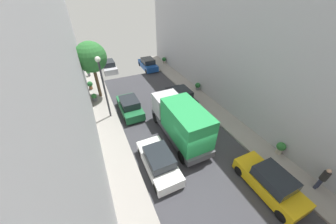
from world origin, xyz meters
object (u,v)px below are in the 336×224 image
potted_plant_4 (88,72)px  potted_plant_5 (94,97)px  potted_plant_2 (281,148)px  lamp_post (102,80)px  potted_plant_1 (90,85)px  pedestrian (323,178)px  potted_plant_0 (198,86)px  parked_car_left_2 (159,161)px  parked_car_right_2 (181,96)px  parked_car_right_1 (270,182)px  parked_car_right_3 (148,64)px  delivery_truck (181,121)px  parked_car_left_3 (130,106)px  street_tree_0 (91,57)px  potted_plant_3 (164,60)px  parked_car_left_4 (109,66)px

potted_plant_4 → potted_plant_5: bearing=-90.4°
potted_plant_2 → lamp_post: (-10.34, 9.91, 3.14)m
potted_plant_1 → pedestrian: bearing=-59.9°
lamp_post → potted_plant_1: bearing=99.9°
potted_plant_0 → lamp_post: bearing=-174.9°
parked_car_left_2 → potted_plant_0: size_ratio=4.81×
parked_car_right_2 → parked_car_left_2: bearing=-128.3°
parked_car_right_1 → lamp_post: size_ratio=0.74×
potted_plant_0 → potted_plant_5: potted_plant_0 is taller
parked_car_right_3 → potted_plant_0: (2.95, -8.90, -0.08)m
delivery_truck → potted_plant_2: delivery_truck is taller
parked_car_right_2 → delivery_truck: (-2.70, -4.81, 1.07)m
parked_car_left_2 → parked_car_left_3: (0.00, 7.27, 0.00)m
parked_car_right_3 → potted_plant_5: parked_car_right_3 is taller
street_tree_0 → potted_plant_2: (10.67, -14.18, -3.76)m
parked_car_right_3 → potted_plant_0: size_ratio=4.81×
lamp_post → pedestrian: bearing=-51.9°
parked_car_left_2 → potted_plant_0: parked_car_left_2 is taller
lamp_post → potted_plant_3: bearing=46.1°
parked_car_right_1 → pedestrian: (2.73, -1.23, 0.35)m
potted_plant_4 → parked_car_right_2: bearing=-52.9°
parked_car_left_4 → parked_car_right_2: size_ratio=1.00×
parked_car_right_3 → potted_plant_1: bearing=-158.1°
delivery_truck → potted_plant_3: delivery_truck is taller
parked_car_right_1 → potted_plant_4: size_ratio=4.74×
potted_plant_4 → potted_plant_5: (-0.04, -6.99, -0.08)m
delivery_truck → pedestrian: delivery_truck is taller
street_tree_0 → potted_plant_5: street_tree_0 is taller
delivery_truck → potted_plant_4: (-5.57, 15.76, -1.12)m
pedestrian → potted_plant_1: pedestrian is taller
potted_plant_0 → pedestrian: bearing=-91.0°
parked_car_right_3 → potted_plant_4: (-8.27, 0.64, -0.05)m
street_tree_0 → potted_plant_1: street_tree_0 is taller
potted_plant_5 → potted_plant_0: bearing=-12.8°
parked_car_right_1 → potted_plant_2: size_ratio=4.28×
delivery_truck → potted_plant_3: 17.01m
street_tree_0 → potted_plant_2: street_tree_0 is taller
potted_plant_0 → potted_plant_1: bearing=154.2°
parked_car_right_2 → potted_plant_0: parked_car_right_2 is taller
parked_car_left_2 → parked_car_right_3: bearing=72.5°
delivery_truck → potted_plant_5: 10.48m
potted_plant_1 → parked_car_left_3: bearing=-65.0°
potted_plant_0 → lamp_post: lamp_post is taller
parked_car_right_3 → parked_car_left_4: bearing=164.3°
potted_plant_5 → potted_plant_2: bearing=-49.7°
parked_car_right_1 → parked_car_right_3: bearing=90.0°
street_tree_0 → lamp_post: size_ratio=1.04×
potted_plant_3 → potted_plant_5: (-11.29, -7.22, -0.08)m
street_tree_0 → lamp_post: 4.33m
parked_car_left_2 → street_tree_0: street_tree_0 is taller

